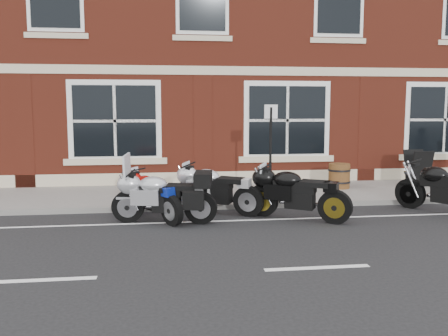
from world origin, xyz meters
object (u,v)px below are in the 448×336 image
Objects in this scene: a_board_sign at (418,168)px; parking_sign at (271,146)px; moto_touring_silver at (161,195)px; barrel_planter at (339,176)px; moto_naked_black at (443,187)px; moto_sport_red at (152,194)px; moto_sport_silver at (215,188)px; moto_sport_black at (296,192)px.

a_board_sign is 4.99m from parking_sign.
moto_touring_silver reaches higher than a_board_sign.
barrel_planter is (4.94, 3.03, -0.12)m from moto_touring_silver.
moto_naked_black is at bearing -113.85° from a_board_sign.
a_board_sign reaches higher than moto_sport_red.
moto_sport_silver is 5.09m from moto_naked_black.
moto_touring_silver reaches higher than moto_sport_silver.
moto_naked_black is 2.98× the size of barrel_planter.
moto_sport_black is 1.02× the size of moto_sport_silver.
a_board_sign reaches higher than moto_sport_silver.
a_board_sign is 2.31m from barrel_planter.
moto_touring_silver is 1.09× the size of moto_sport_black.
moto_sport_silver is 2.83× the size of barrel_planter.
moto_sport_red is 1.46m from moto_sport_silver.
moto_naked_black is 1.95× the size of a_board_sign.
moto_sport_silver is at bearing -43.96° from moto_touring_silver.
moto_sport_black is at bearing -150.44° from a_board_sign.
moto_touring_silver reaches higher than moto_sport_red.
moto_sport_black is at bearing -124.38° from barrel_planter.
moto_sport_silver is (1.39, 0.43, 0.04)m from moto_sport_red.
moto_touring_silver is 1.11× the size of moto_sport_silver.
moto_naked_black reaches higher than barrel_planter.
moto_touring_silver is 1.06× the size of moto_naked_black.
barrel_planter is (-1.31, 2.94, -0.14)m from moto_naked_black.
parking_sign reaches higher than moto_naked_black.
moto_touring_silver is 2.07× the size of a_board_sign.
parking_sign is at bearing 43.61° from moto_sport_black.
moto_touring_silver is 0.94× the size of parking_sign.
parking_sign is at bearing -35.45° from moto_sport_silver.
moto_sport_black is (2.83, -0.06, 0.01)m from moto_touring_silver.
moto_naked_black is at bearing -35.14° from moto_sport_red.
moto_naked_black is (6.43, -0.28, 0.07)m from moto_sport_red.
moto_touring_silver is 0.42m from moto_sport_red.
moto_sport_black is 1.66m from parking_sign.
moto_sport_silver is 4.34m from barrel_planter.
moto_sport_black is at bearing -88.79° from parking_sign.
parking_sign reaches higher than barrel_planter.
moto_sport_red is 0.89× the size of moto_naked_black.
barrel_planter is at bearing 81.20° from moto_naked_black.
a_board_sign is (6.02, 2.17, 0.07)m from moto_sport_silver.
a_board_sign is 0.45× the size of parking_sign.
moto_sport_red is 0.91× the size of moto_sport_black.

